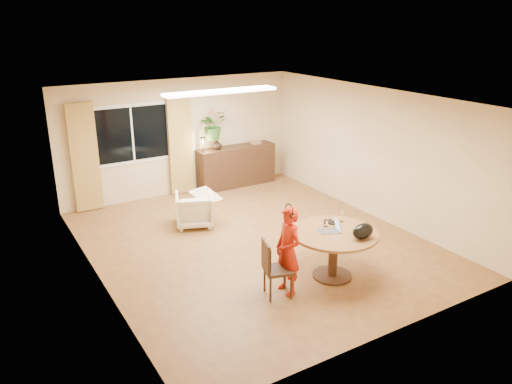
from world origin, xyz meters
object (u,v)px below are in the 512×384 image
Objects in this scene: dining_chair at (278,268)px; armchair at (194,209)px; child at (288,251)px; dining_table at (334,242)px; sideboard at (236,166)px.

dining_chair reaches higher than armchair.
child is 3.02m from armchair.
dining_table is 3.16m from armchair.
dining_chair is 3.01m from armchair.
child reaches higher than armchair.
dining_table is 1.52× the size of dining_chair.
sideboard is (1.92, 4.73, 0.04)m from dining_chair.
armchair is (-1.00, 2.99, -0.27)m from dining_table.
dining_table is at bearing -100.59° from sideboard.
armchair is at bearing -178.60° from child.
dining_chair is 0.66× the size of child.
dining_table is 1.06m from dining_chair.
dining_chair is at bearing -112.15° from sideboard.
sideboard is (1.88, 1.72, 0.15)m from armchair.
armchair is at bearing 108.53° from dining_table.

